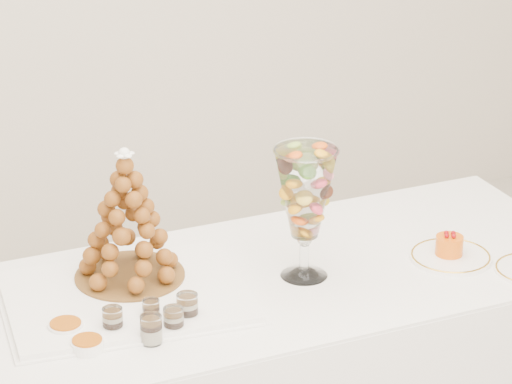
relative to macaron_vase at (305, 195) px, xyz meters
name	(u,v)px	position (x,y,z in m)	size (l,w,h in m)	color
lace_tray	(126,297)	(-0.51, 0.05, -0.24)	(0.64, 0.48, 0.02)	white
macaron_vase	(305,195)	(0.00, 0.00, 0.00)	(0.17, 0.17, 0.38)	white
cake_plate	(451,257)	(0.44, -0.07, -0.24)	(0.24, 0.24, 0.01)	white
verrine_a	(113,321)	(-0.59, -0.11, -0.21)	(0.05, 0.05, 0.07)	white
verrine_b	(151,311)	(-0.48, -0.09, -0.22)	(0.05, 0.05, 0.06)	white
verrine_c	(187,308)	(-0.39, -0.12, -0.21)	(0.06, 0.06, 0.08)	white
verrine_d	(151,329)	(-0.52, -0.19, -0.21)	(0.06, 0.06, 0.08)	white
verrine_e	(174,320)	(-0.45, -0.17, -0.21)	(0.05, 0.05, 0.07)	white
ramekin_back	(66,329)	(-0.71, -0.06, -0.23)	(0.09, 0.09, 0.03)	white
ramekin_front	(87,345)	(-0.68, -0.16, -0.24)	(0.09, 0.09, 0.03)	white
croquembouche	(127,216)	(-0.47, 0.14, -0.04)	(0.31, 0.31, 0.38)	brown
mousse_cake	(449,245)	(0.44, -0.06, -0.21)	(0.08, 0.08, 0.07)	#E55E0A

